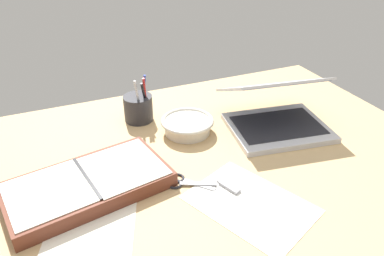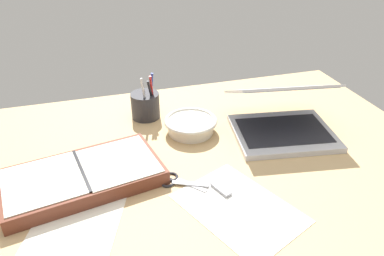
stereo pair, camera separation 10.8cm
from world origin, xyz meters
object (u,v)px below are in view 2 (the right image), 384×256
object	(u,v)px
pen_cup	(146,105)
planner	(83,177)
scissors	(174,181)
bowl	(191,125)
laptop	(282,117)

from	to	relation	value
pen_cup	planner	size ratio (longest dim) A/B	0.37
pen_cup	scissors	world-z (taller)	pen_cup
planner	scissors	size ratio (longest dim) A/B	3.58
bowl	pen_cup	bearing A→B (deg)	130.20
laptop	planner	distance (cm)	62.47
laptop	scissors	bearing A→B (deg)	-149.81
bowl	planner	xyz separation A→B (cm)	(-34.03, -16.88, -0.58)
laptop	bowl	xyz separation A→B (cm)	(-27.70, 7.76, -2.44)
bowl	planner	size ratio (longest dim) A/B	0.39
pen_cup	laptop	bearing A→B (deg)	-28.83
planner	scissors	xyz separation A→B (cm)	(22.83, -6.13, -1.80)
scissors	bowl	bearing A→B (deg)	100.74
laptop	bowl	world-z (taller)	laptop
laptop	pen_cup	distance (cm)	45.13
laptop	bowl	distance (cm)	28.87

